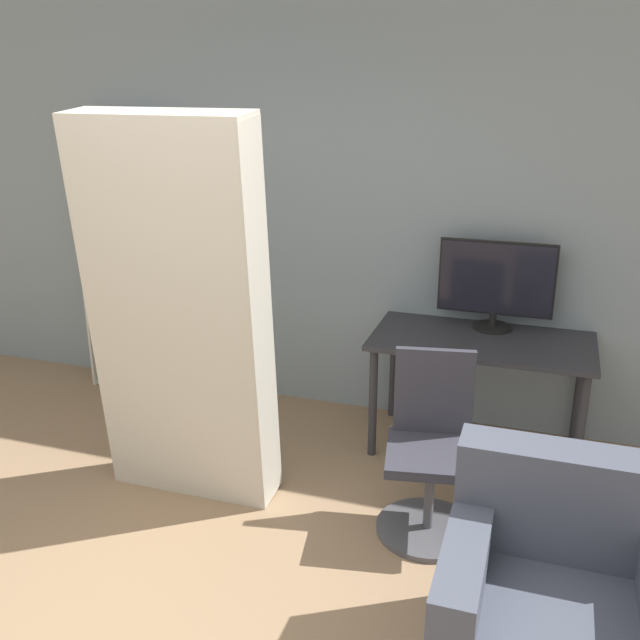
{
  "coord_description": "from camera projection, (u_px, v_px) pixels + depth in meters",
  "views": [
    {
      "loc": [
        1.32,
        -1.67,
        2.2
      ],
      "look_at": [
        0.28,
        1.48,
        1.05
      ],
      "focal_mm": 40.0,
      "sensor_mm": 36.0,
      "label": 1
    }
  ],
  "objects": [
    {
      "name": "desk",
      "position": [
        481.0,
        353.0,
        4.23
      ],
      "size": [
        1.29,
        0.68,
        0.72
      ],
      "color": "#2D2D33",
      "rests_on": "ground"
    },
    {
      "name": "bookshelf",
      "position": [
        124.0,
        259.0,
        5.09
      ],
      "size": [
        0.68,
        0.27,
        1.91
      ],
      "color": "beige",
      "rests_on": "ground"
    },
    {
      "name": "monitor",
      "position": [
        496.0,
        282.0,
        4.27
      ],
      "size": [
        0.69,
        0.23,
        0.55
      ],
      "color": "black",
      "rests_on": "desk"
    },
    {
      "name": "wall_back",
      "position": [
        339.0,
        212.0,
        4.62
      ],
      "size": [
        8.0,
        0.06,
        2.7
      ],
      "color": "gray",
      "rests_on": "ground"
    },
    {
      "name": "armchair",
      "position": [
        558.0,
        607.0,
        2.66
      ],
      "size": [
        0.85,
        0.8,
        0.85
      ],
      "color": "#474C5B",
      "rests_on": "ground"
    },
    {
      "name": "mattress_near",
      "position": [
        180.0,
        317.0,
        3.63
      ],
      "size": [
        0.92,
        0.43,
        2.05
      ],
      "color": "beige",
      "rests_on": "ground"
    },
    {
      "name": "office_chair",
      "position": [
        431.0,
        462.0,
        3.55
      ],
      "size": [
        0.52,
        0.52,
        0.92
      ],
      "color": "#4C4C51",
      "rests_on": "ground"
    }
  ]
}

